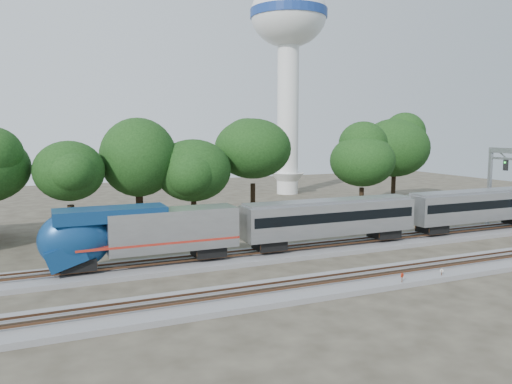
{
  "coord_description": "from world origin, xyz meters",
  "views": [
    {
      "loc": [
        -18.93,
        -34.89,
        11.66
      ],
      "look_at": [
        -1.64,
        5.0,
        6.25
      ],
      "focal_mm": 35.0,
      "sensor_mm": 36.0,
      "label": 1
    }
  ],
  "objects": [
    {
      "name": "tree_2",
      "position": [
        -16.28,
        18.84,
        7.53
      ],
      "size": [
        7.67,
        7.67,
        10.81
      ],
      "color": "black",
      "rests_on": "ground"
    },
    {
      "name": "ground",
      "position": [
        0.0,
        0.0,
        0.0
      ],
      "size": [
        160.0,
        160.0,
        0.0
      ],
      "primitive_type": "plane",
      "color": "#383328",
      "rests_on": "ground"
    },
    {
      "name": "tree_3",
      "position": [
        -8.93,
        21.07,
        8.64
      ],
      "size": [
        8.8,
        8.8,
        12.41
      ],
      "color": "black",
      "rests_on": "ground"
    },
    {
      "name": "switch_stand_white",
      "position": [
        9.41,
        -5.97,
        0.59
      ],
      "size": [
        0.3,
        0.06,
        0.93
      ],
      "rotation": [
        0.0,
        0.0,
        -0.11
      ],
      "color": "#512D19",
      "rests_on": "ground"
    },
    {
      "name": "tree_6",
      "position": [
        19.72,
        19.29,
        7.68
      ],
      "size": [
        7.82,
        7.82,
        11.03
      ],
      "color": "black",
      "rests_on": "ground"
    },
    {
      "name": "track_near",
      "position": [
        0.0,
        -4.0,
        0.21
      ],
      "size": [
        160.0,
        5.0,
        0.73
      ],
      "color": "slate",
      "rests_on": "ground"
    },
    {
      "name": "switch_stand_red",
      "position": [
        5.37,
        -6.19,
        0.71
      ],
      "size": [
        0.35,
        0.13,
        1.11
      ],
      "rotation": [
        0.0,
        0.0,
        0.28
      ],
      "color": "#512D19",
      "rests_on": "ground"
    },
    {
      "name": "track_far",
      "position": [
        0.0,
        6.0,
        0.21
      ],
      "size": [
        160.0,
        5.0,
        0.73
      ],
      "color": "slate",
      "rests_on": "ground"
    },
    {
      "name": "train",
      "position": [
        26.13,
        6.0,
        3.28
      ],
      "size": [
        93.17,
        3.22,
        4.74
      ],
      "color": "#BABDC2",
      "rests_on": "ground"
    },
    {
      "name": "water_tower",
      "position": [
        22.76,
        46.7,
        28.01
      ],
      "size": [
        13.66,
        13.66,
        37.81
      ],
      "color": "silver",
      "rests_on": "ground"
    },
    {
      "name": "switch_lever",
      "position": [
        5.39,
        -5.8,
        0.15
      ],
      "size": [
        0.51,
        0.32,
        0.3
      ],
      "primitive_type": "cube",
      "rotation": [
        0.0,
        0.0,
        0.03
      ],
      "color": "#512D19",
      "rests_on": "ground"
    },
    {
      "name": "tree_4",
      "position": [
        -3.07,
        19.58,
        7.1
      ],
      "size": [
        7.24,
        7.24,
        10.21
      ],
      "color": "black",
      "rests_on": "ground"
    },
    {
      "name": "tree_7",
      "position": [
        31.82,
        27.88,
        8.92
      ],
      "size": [
        9.08,
        9.08,
        12.8
      ],
      "color": "black",
      "rests_on": "ground"
    },
    {
      "name": "tree_5",
      "position": [
        5.25,
        21.86,
        9.37
      ],
      "size": [
        9.54,
        9.54,
        13.45
      ],
      "color": "black",
      "rests_on": "ground"
    }
  ]
}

